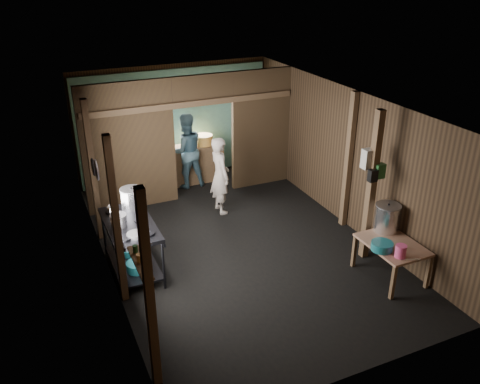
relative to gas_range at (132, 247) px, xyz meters
name	(u,v)px	position (x,y,z in m)	size (l,w,h in m)	color
floor	(235,243)	(1.88, 0.12, -0.44)	(4.50, 7.00, 0.00)	black
ceiling	(235,102)	(1.88, 0.12, 2.16)	(4.50, 7.00, 0.00)	#35312E
wall_back	(174,122)	(1.88, 3.62, 0.86)	(4.50, 0.00, 2.60)	#44301E
wall_front	(360,290)	(1.88, -3.38, 0.86)	(4.50, 0.00, 2.60)	#44301E
wall_left	(101,201)	(-0.37, 0.12, 0.86)	(0.00, 7.00, 2.60)	#44301E
wall_right	(345,157)	(4.13, 0.12, 0.86)	(0.00, 7.00, 2.60)	#44301E
partition_left	(129,147)	(0.55, 2.32, 0.86)	(1.85, 0.10, 2.60)	#513C1F
partition_right	(261,129)	(3.46, 2.32, 0.86)	(1.35, 0.10, 2.60)	#513C1F
partition_header	(202,89)	(2.13, 2.32, 1.86)	(1.30, 0.10, 0.60)	#513C1F
turquoise_panel	(175,124)	(1.88, 3.56, 0.81)	(4.40, 0.06, 2.50)	#66B3A7
back_counter	(196,163)	(2.18, 3.07, -0.02)	(1.20, 0.50, 0.85)	brown
wall_clock	(184,95)	(2.13, 3.52, 1.46)	(0.20, 0.20, 0.03)	beige
post_left_a	(149,294)	(-0.30, -2.48, 0.86)	(0.10, 0.12, 2.60)	brown
post_left_b	(116,223)	(-0.30, -0.68, 0.86)	(0.10, 0.12, 2.60)	brown
post_left_c	(93,172)	(-0.30, 1.32, 0.86)	(0.10, 0.12, 2.60)	brown
post_right	(348,162)	(4.06, -0.08, 0.86)	(0.10, 0.12, 2.60)	brown
post_free	(371,187)	(3.73, -1.18, 0.86)	(0.12, 0.12, 2.60)	brown
cross_beam	(192,103)	(1.88, 2.27, 1.61)	(4.40, 0.12, 0.12)	brown
pan_lid_big	(97,170)	(-0.33, 0.52, 1.21)	(0.34, 0.34, 0.03)	gray
pan_lid_small	(93,167)	(-0.33, 0.92, 1.11)	(0.30, 0.30, 0.03)	black
wall_shelf	(140,263)	(-0.27, -1.98, 0.96)	(0.14, 0.80, 0.03)	brown
jar_white	(145,269)	(-0.27, -2.23, 1.02)	(0.07, 0.07, 0.10)	beige
jar_yellow	(140,258)	(-0.27, -1.98, 1.02)	(0.08, 0.08, 0.10)	#ECA748
jar_green	(135,249)	(-0.27, -1.76, 1.02)	(0.06, 0.06, 0.10)	#205825
bag_white	(369,159)	(3.68, -1.10, 1.34)	(0.22, 0.15, 0.32)	beige
bag_green	(379,171)	(3.80, -1.24, 1.16)	(0.16, 0.12, 0.24)	#205825
bag_black	(373,176)	(3.66, -1.26, 1.11)	(0.14, 0.10, 0.20)	black
gas_range	(132,247)	(0.00, 0.00, 0.00)	(0.77, 1.51, 0.89)	black
prep_table	(390,260)	(3.71, -1.86, -0.14)	(0.76, 1.04, 0.62)	#9F7861
stove_pot_large	(132,199)	(0.17, 0.50, 0.61)	(0.37, 0.37, 0.37)	silver
stove_pot_med	(119,221)	(-0.17, -0.05, 0.54)	(0.26, 0.26, 0.23)	silver
stove_saucepan	(112,209)	(-0.17, 0.49, 0.50)	(0.17, 0.17, 0.11)	silver
frying_pan	(136,234)	(0.00, -0.44, 0.47)	(0.27, 0.49, 0.07)	gray
blue_tub_front	(137,266)	(0.00, -0.28, -0.20)	(0.35, 0.35, 0.14)	#1E727C
blue_tub_back	(130,252)	(0.00, 0.23, -0.22)	(0.27, 0.27, 0.11)	#1E727C
stock_pot	(387,218)	(3.88, -1.46, 0.39)	(0.41, 0.41, 0.48)	silver
wash_basin	(382,246)	(3.43, -1.93, 0.23)	(0.34, 0.34, 0.13)	#1E727C
pink_bucket	(401,251)	(3.55, -2.21, 0.27)	(0.17, 0.17, 0.20)	#F15090
knife	(410,259)	(3.64, -2.34, 0.18)	(0.30, 0.04, 0.01)	silver
yellow_tub	(204,140)	(2.40, 3.07, 0.52)	(0.40, 0.40, 0.22)	#ECA748
cook	(220,175)	(2.11, 1.41, 0.34)	(0.57, 0.38, 1.57)	beige
worker_back	(186,151)	(1.90, 2.87, 0.40)	(0.82, 0.64, 1.68)	slate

